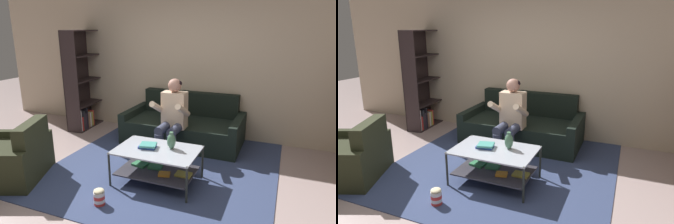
% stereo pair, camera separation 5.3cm
% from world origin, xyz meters
% --- Properties ---
extents(ground, '(16.80, 16.80, 0.00)m').
position_xyz_m(ground, '(0.00, 0.00, 0.00)').
color(ground, '#B09997').
extents(back_partition, '(8.40, 0.12, 2.90)m').
position_xyz_m(back_partition, '(0.00, 2.46, 1.45)').
color(back_partition, beige).
rests_on(back_partition, ground).
extents(couch, '(2.01, 1.00, 0.84)m').
position_xyz_m(couch, '(0.13, 1.94, 0.27)').
color(couch, black).
rests_on(couch, ground).
extents(person_seated_center, '(0.50, 0.58, 1.21)m').
position_xyz_m(person_seated_center, '(0.13, 1.36, 0.65)').
color(person_seated_center, '#3C425C').
rests_on(person_seated_center, ground).
extents(coffee_table, '(1.06, 0.69, 0.46)m').
position_xyz_m(coffee_table, '(0.28, 0.44, 0.30)').
color(coffee_table, '#AAB3C2').
rests_on(coffee_table, ground).
extents(area_rug, '(3.11, 3.44, 0.01)m').
position_xyz_m(area_rug, '(0.20, 1.06, 0.01)').
color(area_rug, navy).
rests_on(area_rug, ground).
extents(vase, '(0.11, 0.11, 0.23)m').
position_xyz_m(vase, '(0.44, 0.53, 0.57)').
color(vase, '#497859').
rests_on(vase, coffee_table).
extents(book_stack, '(0.25, 0.22, 0.05)m').
position_xyz_m(book_stack, '(0.15, 0.44, 0.49)').
color(book_stack, '#3452B5').
rests_on(book_stack, coffee_table).
extents(bookshelf, '(0.38, 0.99, 1.91)m').
position_xyz_m(bookshelf, '(-2.05, 1.99, 0.75)').
color(bookshelf, '#2B2021').
rests_on(bookshelf, ground).
extents(armchair, '(1.16, 1.20, 0.79)m').
position_xyz_m(armchair, '(-1.57, -0.20, 0.27)').
color(armchair, '#2A2E1B').
rests_on(armchair, ground).
extents(popcorn_tub, '(0.13, 0.13, 0.20)m').
position_xyz_m(popcorn_tub, '(-0.11, -0.30, 0.10)').
color(popcorn_tub, red).
rests_on(popcorn_tub, ground).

